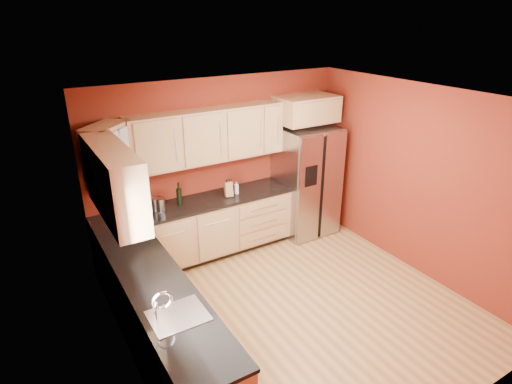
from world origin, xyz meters
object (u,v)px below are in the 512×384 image
canister_left (161,205)px  wine_bottle_a (146,205)px  knife_block (229,189)px  soap_dispenser (237,188)px  refrigerator (306,181)px

canister_left → wine_bottle_a: wine_bottle_a is taller
knife_block → soap_dispenser: (0.14, 0.02, -0.02)m
canister_left → knife_block: bearing=-0.3°
wine_bottle_a → soap_dispenser: size_ratio=1.62×
wine_bottle_a → canister_left: bearing=4.8°
refrigerator → wine_bottle_a: refrigerator is taller
canister_left → soap_dispenser: 1.18m
refrigerator → knife_block: 1.40m
refrigerator → soap_dispenser: size_ratio=9.69×
knife_block → refrigerator: bearing=9.6°
wine_bottle_a → knife_block: wine_bottle_a is taller
refrigerator → knife_block: (-1.40, 0.04, 0.14)m
knife_block → soap_dispenser: 0.15m
wine_bottle_a → knife_block: bearing=0.6°
wine_bottle_a → soap_dispenser: bearing=1.3°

